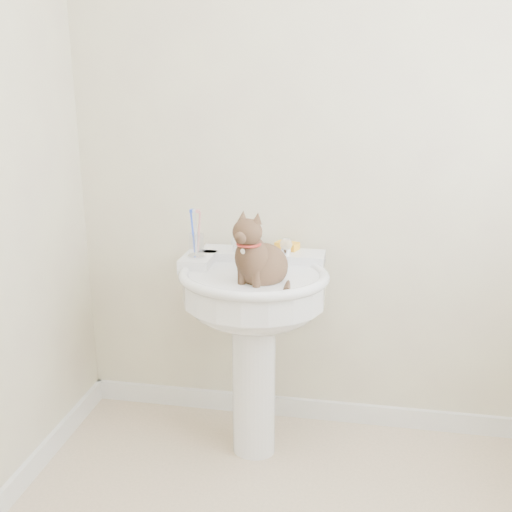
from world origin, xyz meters
The scene contains 7 objects.
wall_back centered at (0.00, 1.10, 1.25)m, with size 2.20×0.00×2.50m, color beige, non-canonical shape.
baseboard_back centered at (0.00, 1.09, 0.04)m, with size 2.20×0.02×0.09m, color white.
pedestal_sink centered at (-0.29, 0.81, 0.63)m, with size 0.58×0.57×0.80m.
faucet centered at (-0.29, 0.95, 0.84)m, with size 0.28×0.12×0.14m.
soap_bar centered at (-0.19, 1.03, 0.82)m, with size 0.09×0.06×0.03m, color #FAA921.
toothbrush_cup centered at (-0.53, 0.86, 0.85)m, with size 0.07×0.07×0.18m.
cat centered at (-0.25, 0.74, 0.84)m, with size 0.20×0.26×0.38m.
Camera 1 is at (0.10, -1.30, 1.47)m, focal length 42.00 mm.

